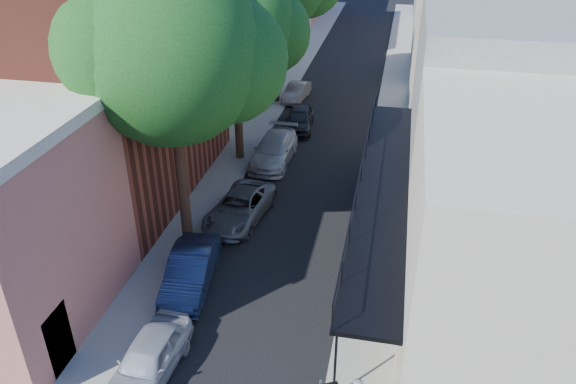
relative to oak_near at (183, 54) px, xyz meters
The scene contains 13 objects.
road_surface 21.52m from the oak_near, 80.32° to the left, with size 6.00×64.00×0.01m, color black.
sidewalk_left 21.24m from the oak_near, 91.84° to the left, with size 2.00×64.00×0.12m, color gray.
sidewalk_right 22.47m from the oak_near, 69.53° to the left, with size 2.00×64.00×0.12m, color gray.
buildings_left 19.65m from the oak_near, 107.78° to the left, with size 10.10×59.10×12.00m.
buildings_right 23.12m from the oak_near, 57.26° to the left, with size 9.80×55.00×10.00m.
oak_near is the anchor object (origin of this frame).
oak_mid 8.01m from the oak_near, 90.37° to the left, with size 6.60×6.00×10.20m.
parked_car_a 10.43m from the oak_near, 82.13° to the right, with size 1.56×3.87×1.32m, color #A9B1BC.
parked_car_b 7.86m from the oak_near, 76.11° to the right, with size 1.48×4.25×1.40m, color #162346.
parked_car_c 7.57m from the oak_near, 54.29° to the left, with size 2.09×4.54×1.26m, color slate.
parked_car_d 10.70m from the oak_near, 79.44° to the left, with size 1.95×4.80×1.39m, color #B8B8BD.
parked_car_e 14.52m from the oak_near, 81.01° to the left, with size 1.56×3.89×1.32m, color black.
parked_car_f 18.92m from the oak_near, 87.32° to the left, with size 1.20×3.45×1.14m, color gray.
Camera 1 is at (4.29, -8.41, 13.41)m, focal length 35.00 mm.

